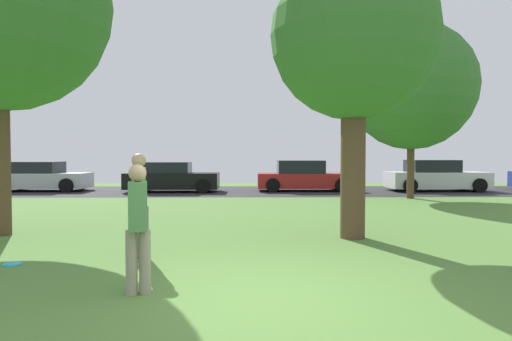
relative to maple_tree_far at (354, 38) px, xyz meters
The scene contains 12 objects.
ground_plane 5.96m from the maple_tree_far, 116.42° to the right, with size 44.00×44.00×0.00m, color #547F38.
road_strip 12.88m from the maple_tree_far, 99.17° to the left, with size 44.00×6.40×0.01m, color #28282B.
maple_tree_far is the anchor object (origin of this frame).
oak_tree_right 9.43m from the maple_tree_far, 63.69° to the left, with size 4.90×4.90×6.80m.
person_thrower 5.99m from the maple_tree_far, 132.85° to the right, with size 0.30×0.36×1.58m.
person_catcher 5.29m from the maple_tree_far, 155.66° to the right, with size 0.30×0.36×1.72m.
frisbee_disc 7.38m from the maple_tree_far, 158.84° to the right, with size 0.27×0.27×0.03m, color #2DB2E0.
parked_car_silver 17.35m from the maple_tree_far, 134.07° to the left, with size 4.17×2.03×1.37m.
parked_car_black 13.44m from the maple_tree_far, 115.88° to the left, with size 4.20×1.99×1.36m.
parked_car_red 12.64m from the maple_tree_far, 87.83° to the left, with size 4.47×1.97×1.43m.
parked_car_white 14.13m from the maple_tree_far, 61.16° to the left, with size 4.48×2.10×1.46m.
street_lamp_post 14.22m from the maple_tree_far, 144.08° to the left, with size 0.14×0.14×4.50m, color #2D2D33.
Camera 1 is at (-0.16, -5.33, 1.70)m, focal length 32.08 mm.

